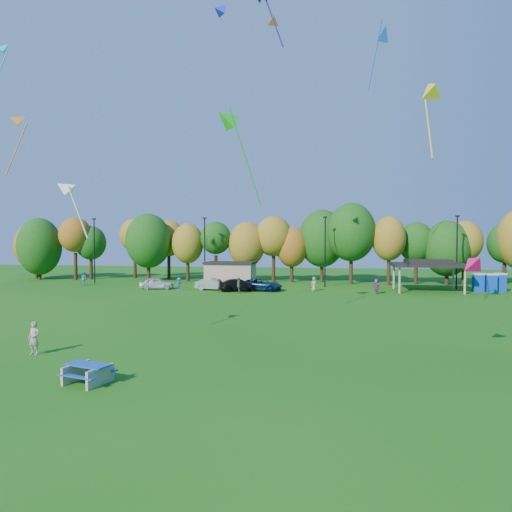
% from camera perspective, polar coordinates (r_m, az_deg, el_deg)
% --- Properties ---
extents(ground, '(160.00, 160.00, 0.00)m').
position_cam_1_polar(ground, '(20.35, 0.72, -15.44)').
color(ground, '#19600F').
rests_on(ground, ground).
extents(tree_line, '(93.57, 10.55, 11.15)m').
position_cam_1_polar(tree_line, '(64.81, 6.04, 1.87)').
color(tree_line, black).
rests_on(tree_line, ground).
extents(lamp_posts, '(64.50, 0.25, 9.09)m').
position_cam_1_polar(lamp_posts, '(59.19, 8.63, 0.86)').
color(lamp_posts, black).
rests_on(lamp_posts, ground).
extents(utility_building, '(6.30, 4.30, 3.25)m').
position_cam_1_polar(utility_building, '(58.80, -3.21, -2.31)').
color(utility_building, tan).
rests_on(utility_building, ground).
extents(pavilion, '(8.20, 6.20, 3.77)m').
position_cam_1_polar(pavilion, '(57.32, 20.65, -0.96)').
color(pavilion, tan).
rests_on(pavilion, ground).
extents(porta_potties, '(3.75, 1.99, 2.18)m').
position_cam_1_polar(porta_potties, '(60.00, 27.18, -2.96)').
color(porta_potties, '#0D41AE').
rests_on(porta_potties, ground).
extents(picnic_table, '(2.26, 2.02, 0.83)m').
position_cam_1_polar(picnic_table, '(21.25, -20.27, -13.45)').
color(picnic_table, tan).
rests_on(picnic_table, ground).
extents(kite_flyer, '(0.67, 0.47, 1.77)m').
position_cam_1_polar(kite_flyer, '(27.27, -26.00, -9.22)').
color(kite_flyer, '#BEA68F').
rests_on(kite_flyer, ground).
extents(car_a, '(4.43, 2.52, 1.42)m').
position_cam_1_polar(car_a, '(57.78, -12.29, -3.35)').
color(car_a, silver).
rests_on(car_a, ground).
extents(car_b, '(4.36, 1.67, 1.42)m').
position_cam_1_polar(car_b, '(55.55, -5.37, -3.53)').
color(car_b, '#999A9F').
rests_on(car_b, ground).
extents(car_c, '(5.51, 3.03, 1.46)m').
position_cam_1_polar(car_c, '(54.56, 0.54, -3.60)').
color(car_c, '#0C254D').
rests_on(car_c, ground).
extents(car_d, '(5.41, 3.58, 1.46)m').
position_cam_1_polar(car_d, '(54.20, -2.10, -3.64)').
color(car_d, black).
rests_on(car_d, ground).
extents(far_person_0, '(0.66, 1.14, 1.83)m').
position_cam_1_polar(far_person_0, '(51.89, -2.19, -3.69)').
color(far_person_0, '#5B7E4D').
rests_on(far_person_0, ground).
extents(far_person_1, '(1.14, 1.66, 1.72)m').
position_cam_1_polar(far_person_1, '(53.31, 14.83, -3.67)').
color(far_person_1, '#8C3A81').
rests_on(far_person_1, ground).
extents(far_person_2, '(0.95, 0.80, 1.66)m').
position_cam_1_polar(far_person_2, '(54.86, 7.27, -3.48)').
color(far_person_2, '#99A671').
rests_on(far_person_2, ground).
extents(far_person_3, '(1.14, 1.13, 1.86)m').
position_cam_1_polar(far_person_3, '(65.09, -20.68, -2.64)').
color(far_person_3, '#5099B0').
rests_on(far_person_3, ground).
extents(far_person_4, '(1.10, 1.15, 1.57)m').
position_cam_1_polar(far_person_4, '(55.33, -9.60, -3.50)').
color(far_person_4, teal).
rests_on(far_person_4, ground).
extents(kite_0, '(2.15, 1.13, 3.43)m').
position_cam_1_polar(kite_0, '(27.42, -22.84, 7.77)').
color(kite_0, white).
extents(kite_1, '(1.34, 1.55, 1.36)m').
position_cam_1_polar(kite_1, '(24.86, 25.76, -0.72)').
color(kite_1, '#F00D6D').
extents(kite_2, '(1.74, 3.48, 5.61)m').
position_cam_1_polar(kite_2, '(34.96, 20.97, 18.86)').
color(kite_2, yellow).
extents(kite_3, '(2.62, 3.81, 6.56)m').
position_cam_1_polar(kite_3, '(49.37, 15.60, 25.22)').
color(kite_3, blue).
extents(kite_5, '(1.86, 1.83, 1.47)m').
position_cam_1_polar(kite_5, '(43.18, -4.21, 28.43)').
color(kite_5, '#1B2AFB').
extents(kite_9, '(2.80, 2.54, 5.39)m').
position_cam_1_polar(kite_9, '(45.86, -27.41, 14.74)').
color(kite_9, orange).
extents(kite_11, '(1.79, 2.08, 1.76)m').
position_cam_1_polar(kite_11, '(51.92, 2.09, 27.38)').
color(kite_11, orange).
extents(kite_12, '(2.54, 1.72, 4.35)m').
position_cam_1_polar(kite_12, '(50.64, -28.93, 21.72)').
color(kite_12, '#0DD1C1').
extents(kite_15, '(4.11, 3.31, 7.57)m').
position_cam_1_polar(kite_15, '(34.74, -3.78, 16.75)').
color(kite_15, '#1AB017').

